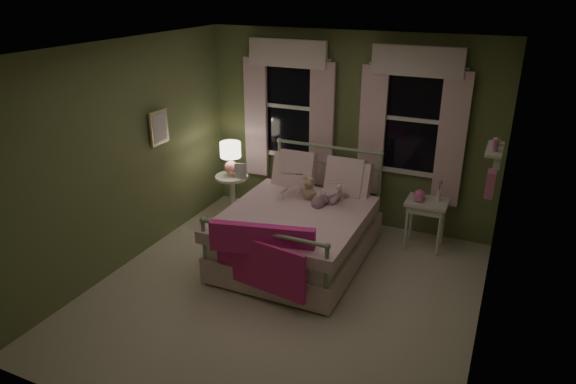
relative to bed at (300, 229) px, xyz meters
The scene contains 18 objects.
room_shell 1.24m from the bed, 79.56° to the right, with size 4.20×4.20×4.20m.
bed is the anchor object (origin of this frame).
pink_throw 1.05m from the bed, 90.00° to the right, with size 1.09×0.35×0.71m.
child_left 0.75m from the bed, 123.60° to the left, with size 0.27×0.18×0.75m, color #F7D1DD.
child_right 0.77m from the bed, 56.40° to the left, with size 0.39×0.30×0.80m, color #F7D1DD.
book_left 0.66m from the bed, 148.52° to the left, with size 0.20×0.27×0.03m, color beige.
book_right 0.63m from the bed, 31.48° to the left, with size 0.20×0.27×0.02m, color beige.
teddy_bear 0.49m from the bed, 90.00° to the left, with size 0.22×0.18×0.30m.
nightstand_left 1.45m from the bed, 154.16° to the left, with size 0.46×0.46×0.65m.
table_lamp 1.56m from the bed, 154.16° to the left, with size 0.28×0.28×0.46m.
book_nightstand 1.36m from the bed, 155.39° to the left, with size 0.16×0.22×0.02m, color beige.
nightstand_right 1.61m from the bed, 32.83° to the left, with size 0.50×0.40×0.64m.
pink_toy 1.55m from the bed, 34.73° to the left, with size 0.14×0.19×0.14m.
bud_vase 1.77m from the bed, 32.07° to the left, with size 0.06×0.06×0.28m.
window_left 1.87m from the bed, 119.97° to the left, with size 1.34×0.13×1.96m.
window_right 2.00m from the bed, 50.48° to the left, with size 1.34×0.13×1.96m.
wall_shelf 2.35m from the bed, ahead, with size 0.15×0.50×0.60m.
framed_picture 2.13m from the bed, behind, with size 0.03×0.32×0.42m.
Camera 1 is at (2.01, -4.32, 3.19)m, focal length 32.00 mm.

